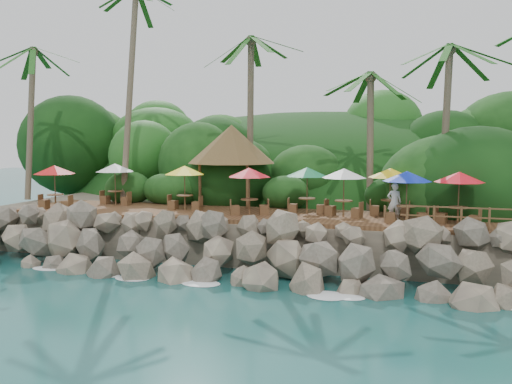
% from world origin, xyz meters
% --- Properties ---
extents(ground, '(140.00, 140.00, 0.00)m').
position_xyz_m(ground, '(0.00, 0.00, 0.00)').
color(ground, '#19514F').
rests_on(ground, ground).
extents(land_base, '(32.00, 25.20, 2.10)m').
position_xyz_m(land_base, '(0.00, 16.00, 1.05)').
color(land_base, gray).
rests_on(land_base, ground).
extents(jungle_hill, '(44.80, 28.00, 15.40)m').
position_xyz_m(jungle_hill, '(0.00, 23.50, 0.00)').
color(jungle_hill, '#143811').
rests_on(jungle_hill, ground).
extents(seawall, '(29.00, 4.00, 2.30)m').
position_xyz_m(seawall, '(0.00, 2.00, 1.15)').
color(seawall, gray).
rests_on(seawall, ground).
extents(terrace, '(26.00, 5.00, 0.20)m').
position_xyz_m(terrace, '(0.00, 6.00, 2.20)').
color(terrace, brown).
rests_on(terrace, land_base).
extents(jungle_foliage, '(44.00, 16.00, 12.00)m').
position_xyz_m(jungle_foliage, '(0.00, 15.00, 0.00)').
color(jungle_foliage, '#143811').
rests_on(jungle_foliage, ground).
extents(foam_line, '(25.20, 0.80, 0.06)m').
position_xyz_m(foam_line, '(0.00, 0.30, 0.03)').
color(foam_line, white).
rests_on(foam_line, ground).
extents(palms, '(34.40, 7.57, 14.36)m').
position_xyz_m(palms, '(0.36, 8.84, 11.77)').
color(palms, brown).
rests_on(palms, ground).
extents(palapa, '(5.04, 5.04, 4.60)m').
position_xyz_m(palapa, '(-2.42, 9.11, 5.79)').
color(palapa, brown).
rests_on(palapa, ground).
extents(dining_clusters, '(22.84, 4.92, 2.38)m').
position_xyz_m(dining_clusters, '(0.76, 5.89, 4.28)').
color(dining_clusters, brown).
rests_on(dining_clusters, terrace).
extents(railing, '(8.30, 0.10, 1.00)m').
position_xyz_m(railing, '(11.44, 3.65, 2.91)').
color(railing, brown).
rests_on(railing, terrace).
extents(waiter, '(0.71, 0.53, 1.78)m').
position_xyz_m(waiter, '(6.94, 5.35, 3.19)').
color(waiter, white).
rests_on(waiter, terrace).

